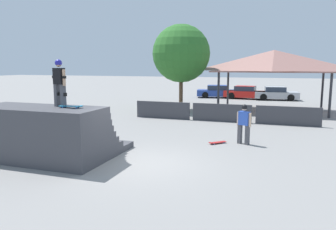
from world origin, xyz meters
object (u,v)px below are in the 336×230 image
object	(u,v)px
skateboard_on_ground	(217,142)
parked_car_blue	(218,92)
tree_beside_pavilion	(181,54)
skateboard_on_deck	(71,106)
parked_car_silver	(276,94)
skater_on_deck	(59,80)
bystander_walking	(244,121)
parked_car_red	(246,93)

from	to	relation	value
skateboard_on_ground	parked_car_blue	bearing A→B (deg)	-125.85
tree_beside_pavilion	skateboard_on_deck	bearing A→B (deg)	-88.72
tree_beside_pavilion	parked_car_silver	distance (m)	12.31
skater_on_deck	parked_car_blue	distance (m)	24.10
skater_on_deck	bystander_walking	size ratio (longest dim) A/B	0.95
bystander_walking	parked_car_blue	bearing A→B (deg)	-52.15
skateboard_on_ground	parked_car_red	bearing A→B (deg)	-133.87
skateboard_on_ground	tree_beside_pavilion	world-z (taller)	tree_beside_pavilion
skateboard_on_deck	bystander_walking	size ratio (longest dim) A/B	0.50
bystander_walking	parked_car_red	bearing A→B (deg)	-60.12
tree_beside_pavilion	parked_car_silver	bearing A→B (deg)	56.26
tree_beside_pavilion	parked_car_red	size ratio (longest dim) A/B	1.44
bystander_walking	skateboard_on_ground	bearing A→B (deg)	40.85
parked_car_blue	tree_beside_pavilion	bearing A→B (deg)	-106.38
bystander_walking	tree_beside_pavilion	xyz separation A→B (m)	(-5.54, 9.24, 3.14)
parked_car_blue	parked_car_red	world-z (taller)	same
tree_beside_pavilion	parked_car_blue	distance (m)	10.93
skater_on_deck	parked_car_silver	bearing A→B (deg)	90.34
bystander_walking	parked_car_silver	xyz separation A→B (m)	(1.01, 19.04, -0.40)
parked_car_red	bystander_walking	bearing A→B (deg)	-79.75
skater_on_deck	parked_car_silver	xyz separation A→B (m)	(6.79, 23.48, -2.22)
tree_beside_pavilion	parked_car_red	world-z (taller)	tree_beside_pavilion
skateboard_on_deck	parked_car_red	bearing A→B (deg)	75.71
parked_car_red	parked_car_silver	size ratio (longest dim) A/B	1.03
bystander_walking	skateboard_on_deck	bearing A→B (deg)	65.69
tree_beside_pavilion	skateboard_on_ground	bearing A→B (deg)	-64.85
skateboard_on_deck	parked_car_silver	xyz separation A→B (m)	(6.24, 23.62, -1.34)
skateboard_on_deck	tree_beside_pavilion	size ratio (longest dim) A/B	0.14
skater_on_deck	parked_car_red	world-z (taller)	skater_on_deck
parked_car_red	tree_beside_pavilion	bearing A→B (deg)	-105.63
skater_on_deck	parked_car_blue	world-z (taller)	skater_on_deck
skater_on_deck	bystander_walking	xyz separation A→B (m)	(5.78, 4.44, -1.82)
skateboard_on_deck	tree_beside_pavilion	bearing A→B (deg)	85.15
skater_on_deck	skateboard_on_ground	xyz separation A→B (m)	(4.72, 4.13, -2.76)
skateboard_on_deck	skateboard_on_ground	distance (m)	6.27
tree_beside_pavilion	bystander_walking	bearing A→B (deg)	-59.04
skateboard_on_deck	tree_beside_pavilion	distance (m)	14.00
skateboard_on_ground	parked_car_blue	distance (m)	20.18
bystander_walking	skateboard_on_ground	world-z (taller)	bystander_walking
skateboard_on_ground	parked_car_blue	xyz separation A→B (m)	(-3.59, 19.85, 0.54)
tree_beside_pavilion	parked_car_red	distance (m)	11.21
skater_on_deck	tree_beside_pavilion	world-z (taller)	tree_beside_pavilion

